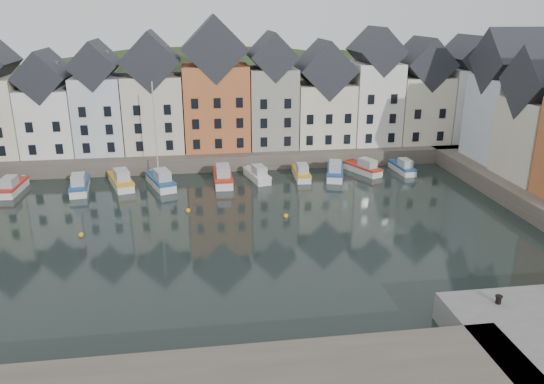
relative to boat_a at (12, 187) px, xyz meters
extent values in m
plane|color=black|center=(24.38, -17.32, -0.68)|extent=(260.00, 260.00, 0.00)
cube|color=#4F483C|center=(24.38, 12.68, 0.32)|extent=(90.00, 16.00, 2.00)
ellipsoid|color=#222F17|center=(24.38, 38.68, -18.68)|extent=(153.60, 70.40, 64.00)
sphere|color=#1F3216|center=(10.44, 33.61, 8.02)|extent=(5.77, 5.77, 5.77)
sphere|color=#1F3216|center=(49.24, 43.43, 7.44)|extent=(5.27, 5.27, 5.27)
sphere|color=#1F3216|center=(56.20, 36.88, 7.21)|extent=(5.07, 5.07, 5.07)
sphere|color=#1F3216|center=(38.66, 37.87, 7.14)|extent=(5.01, 5.01, 5.01)
sphere|color=#1F3216|center=(52.71, 42.93, 7.37)|extent=(5.21, 5.21, 5.21)
sphere|color=#1F3216|center=(26.37, 41.32, 7.65)|extent=(5.45, 5.45, 5.45)
sphere|color=#1F3216|center=(62.18, 30.99, 6.53)|extent=(4.49, 4.49, 4.49)
cube|color=white|center=(2.48, 10.68, 5.63)|extent=(6.56, 8.00, 8.61)
cube|color=black|center=(2.48, 10.68, 11.56)|extent=(6.56, 8.16, 6.56)
cube|color=silver|center=(9.01, 10.68, 6.33)|extent=(6.20, 8.00, 10.02)
cube|color=black|center=(9.01, 10.68, 12.88)|extent=(6.20, 8.16, 6.20)
cube|color=beige|center=(16.11, 10.68, 6.36)|extent=(7.70, 8.00, 10.08)
cube|color=black|center=(16.11, 10.68, 13.31)|extent=(7.70, 8.16, 7.70)
cube|color=#BE6536|center=(24.45, 10.68, 6.96)|extent=(8.69, 8.00, 11.28)
cube|color=black|center=(24.45, 10.68, 14.76)|extent=(8.69, 8.16, 8.69)
cube|color=gray|center=(32.16, 10.68, 6.71)|extent=(6.43, 8.00, 10.78)
cube|color=black|center=(32.16, 10.68, 13.70)|extent=(6.43, 8.16, 6.43)
cube|color=beige|center=(39.46, 10.68, 5.60)|extent=(7.88, 8.00, 8.56)
cube|color=black|center=(39.46, 10.68, 11.83)|extent=(7.88, 8.16, 7.88)
cube|color=white|center=(46.80, 10.68, 6.96)|extent=(6.50, 8.00, 11.27)
cube|color=black|center=(46.80, 10.68, 14.20)|extent=(6.50, 8.16, 6.50)
cube|color=beige|center=(53.81, 10.68, 5.99)|extent=(7.23, 8.00, 9.32)
cube|color=black|center=(53.81, 10.68, 12.44)|extent=(7.23, 8.16, 7.23)
cube|color=white|center=(60.66, 10.68, 6.48)|extent=(6.18, 8.00, 10.32)
cube|color=black|center=(60.66, 10.68, 13.17)|extent=(6.18, 8.16, 6.18)
cube|color=silver|center=(60.38, -1.06, 6.51)|extent=(7.47, 8.00, 10.38)
cube|color=black|center=(60.38, -1.06, 13.68)|extent=(7.62, 8.00, 8.00)
cube|color=beige|center=(60.38, -9.07, 5.77)|extent=(8.14, 8.00, 8.89)
sphere|color=orange|center=(20.38, -9.32, -0.53)|extent=(0.50, 0.50, 0.50)
sphere|color=orange|center=(30.38, -12.32, -0.53)|extent=(0.50, 0.50, 0.50)
sphere|color=orange|center=(10.38, -14.32, -0.53)|extent=(0.50, 0.50, 0.50)
cube|color=silver|center=(0.01, 0.19, -0.34)|extent=(1.99, 5.87, 1.06)
cube|color=red|center=(0.01, 0.19, 0.24)|extent=(2.09, 5.99, 0.24)
cube|color=#A3A8AB|center=(-0.03, -0.68, 0.82)|extent=(1.45, 2.38, 1.16)
cube|color=silver|center=(7.67, -0.42, -0.31)|extent=(2.59, 6.42, 1.14)
cube|color=navy|center=(7.67, -0.42, 0.31)|extent=(2.71, 6.55, 0.26)
cube|color=#A3A8AB|center=(7.78, -1.35, 0.94)|extent=(1.74, 2.65, 1.25)
cube|color=silver|center=(12.28, 0.57, -0.30)|extent=(3.82, 6.82, 1.20)
cube|color=orange|center=(12.28, 0.57, 0.36)|extent=(3.97, 6.97, 0.27)
cube|color=#A3A8AB|center=(12.57, -0.37, 1.01)|extent=(2.24, 2.95, 1.31)
cube|color=silver|center=(17.03, -0.21, -0.30)|extent=(3.99, 6.81, 1.20)
cube|color=navy|center=(17.03, -0.21, 0.36)|extent=(4.14, 6.97, 0.27)
cube|color=#A3A8AB|center=(17.36, -1.14, 1.01)|extent=(2.30, 2.97, 1.31)
cylinder|color=silver|center=(16.82, 0.40, 5.85)|extent=(0.15, 0.15, 11.97)
cube|color=silver|center=(24.58, 0.31, -0.28)|extent=(2.09, 6.88, 1.26)
cube|color=red|center=(24.58, 0.31, 0.41)|extent=(2.21, 7.01, 0.29)
cube|color=#A3A8AB|center=(24.59, -0.72, 1.10)|extent=(1.61, 2.75, 1.37)
cube|color=silver|center=(28.89, 0.84, -0.34)|extent=(2.97, 5.94, 1.05)
cube|color=silver|center=(28.89, 0.84, 0.23)|extent=(3.09, 6.08, 0.24)
cube|color=#A3A8AB|center=(29.09, 0.01, 0.80)|extent=(1.82, 2.53, 1.14)
cube|color=silver|center=(34.57, 0.88, -0.35)|extent=(1.92, 5.65, 1.02)
cube|color=orange|center=(34.57, 0.88, 0.21)|extent=(2.01, 5.77, 0.23)
cube|color=#A3A8AB|center=(34.54, 0.05, 0.77)|extent=(1.40, 2.29, 1.12)
cube|color=silver|center=(38.93, 0.63, -0.31)|extent=(3.51, 6.59, 1.16)
cube|color=navy|center=(38.93, 0.63, 0.32)|extent=(3.65, 6.74, 0.26)
cube|color=#A3A8AB|center=(38.68, -0.28, 0.96)|extent=(2.09, 2.83, 1.26)
cube|color=silver|center=(42.97, 1.83, -0.34)|extent=(3.96, 5.92, 1.05)
cube|color=red|center=(42.97, 1.83, 0.23)|extent=(4.09, 6.07, 0.24)
cube|color=#A3A8AB|center=(43.33, 1.05, 0.80)|extent=(2.17, 2.64, 1.15)
cube|color=silver|center=(48.25, 1.53, -0.37)|extent=(1.99, 5.43, 0.98)
cube|color=navy|center=(48.25, 1.53, 0.17)|extent=(2.09, 5.54, 0.22)
cube|color=#A3A8AB|center=(48.31, 0.73, 0.70)|extent=(1.40, 2.22, 1.06)
cylinder|color=black|center=(40.87, -34.24, 1.57)|extent=(0.36, 0.36, 0.50)
cylinder|color=black|center=(40.87, -34.24, 1.84)|extent=(0.48, 0.48, 0.08)
camera|label=1|loc=(21.78, -62.40, 19.69)|focal=35.00mm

